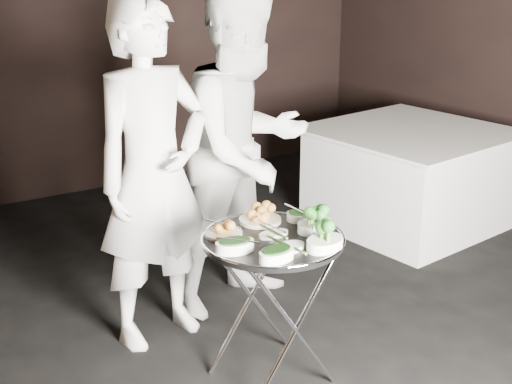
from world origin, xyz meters
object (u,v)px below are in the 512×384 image
waiter_left (153,175)px  dining_table (409,177)px  serving_tray (273,239)px  tray_stand (272,303)px  waiter_right (246,150)px

waiter_left → dining_table: bearing=2.2°
serving_tray → tray_stand: bearing=180.0°
dining_table → tray_stand: bearing=-149.5°
serving_tray → waiter_right: waiter_right is taller
tray_stand → serving_tray: serving_tray is taller
tray_stand → dining_table: 2.38m
waiter_right → dining_table: 1.85m
serving_tray → waiter_left: (-0.28, 0.71, 0.17)m
tray_stand → waiter_left: bearing=112.0°
dining_table → serving_tray: bearing=-149.5°
serving_tray → waiter_right: bearing=66.8°
tray_stand → serving_tray: (0.00, 0.00, 0.34)m
tray_stand → waiter_left: (-0.28, 0.71, 0.51)m
tray_stand → serving_tray: size_ratio=1.10×
serving_tray → waiter_left: bearing=112.0°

